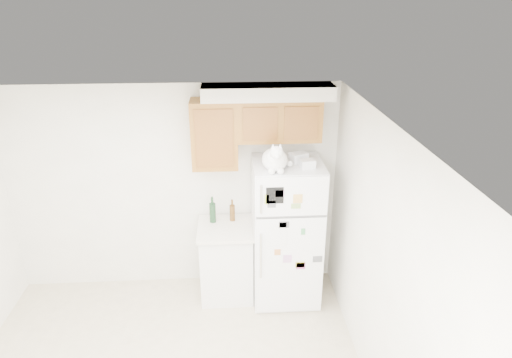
{
  "coord_description": "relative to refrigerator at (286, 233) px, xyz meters",
  "views": [
    {
      "loc": [
        0.64,
        -2.93,
        3.45
      ],
      "look_at": [
        0.93,
        1.55,
        1.55
      ],
      "focal_mm": 32.0,
      "sensor_mm": 36.0,
      "label": 1
    }
  ],
  "objects": [
    {
      "name": "room_shell",
      "position": [
        -1.16,
        -1.36,
        0.82
      ],
      "size": [
        3.84,
        4.04,
        2.52
      ],
      "color": "white",
      "rests_on": "ground_plane"
    },
    {
      "name": "refrigerator",
      "position": [
        0.0,
        0.0,
        0.0
      ],
      "size": [
        0.76,
        0.78,
        1.7
      ],
      "color": "white",
      "rests_on": "ground_plane"
    },
    {
      "name": "base_counter",
      "position": [
        -0.69,
        0.07,
        -0.39
      ],
      "size": [
        0.64,
        0.64,
        0.92
      ],
      "color": "white",
      "rests_on": "ground_plane"
    },
    {
      "name": "cat",
      "position": [
        -0.16,
        -0.19,
        0.97
      ],
      "size": [
        0.32,
        0.48,
        0.34
      ],
      "color": "white",
      "rests_on": "refrigerator"
    },
    {
      "name": "storage_box_back",
      "position": [
        0.12,
        0.04,
        0.9
      ],
      "size": [
        0.22,
        0.19,
        0.1
      ],
      "primitive_type": "cube",
      "rotation": [
        0.0,
        0.0,
        0.42
      ],
      "color": "white",
      "rests_on": "refrigerator"
    },
    {
      "name": "storage_box_front",
      "position": [
        0.18,
        -0.15,
        0.89
      ],
      "size": [
        0.17,
        0.14,
        0.09
      ],
      "primitive_type": "cube",
      "rotation": [
        0.0,
        0.0,
        0.18
      ],
      "color": "white",
      "rests_on": "refrigerator"
    },
    {
      "name": "bottle_green",
      "position": [
        -0.84,
        0.19,
        0.23
      ],
      "size": [
        0.07,
        0.07,
        0.32
      ],
      "primitive_type": null,
      "color": "#19381E",
      "rests_on": "base_counter"
    },
    {
      "name": "bottle_amber",
      "position": [
        -0.61,
        0.21,
        0.2
      ],
      "size": [
        0.06,
        0.06,
        0.27
      ],
      "primitive_type": null,
      "color": "#593814",
      "rests_on": "base_counter"
    }
  ]
}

